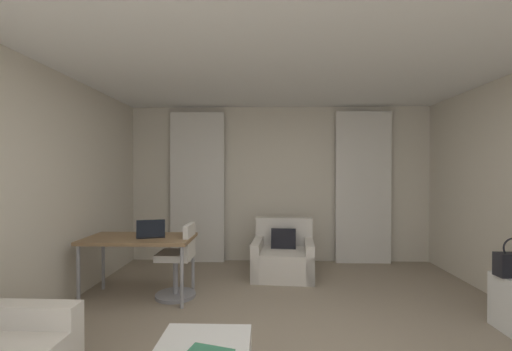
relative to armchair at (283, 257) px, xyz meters
name	(u,v)px	position (x,y,z in m)	size (l,w,h in m)	color
wall_window	(279,184)	(-0.02, 0.84, 1.04)	(5.12, 0.06, 2.60)	beige
ceiling	(295,29)	(-0.02, -2.19, 2.37)	(5.12, 6.12, 0.06)	white
curtain_left_panel	(197,187)	(-1.40, 0.71, 0.99)	(0.90, 0.06, 2.50)	silver
curtain_right_panel	(363,187)	(1.35, 0.71, 0.99)	(0.90, 0.06, 2.50)	silver
armchair	(283,257)	(0.00, 0.00, 0.00)	(0.92, 0.87, 0.80)	silver
desk	(139,242)	(-1.76, -0.91, 0.40)	(1.26, 0.67, 0.73)	olive
desk_chair	(179,264)	(-1.30, -0.86, 0.13)	(0.48, 0.48, 0.88)	gray
laptop	(151,233)	(-1.62, -0.92, 0.51)	(0.38, 0.33, 0.22)	#2D2D33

